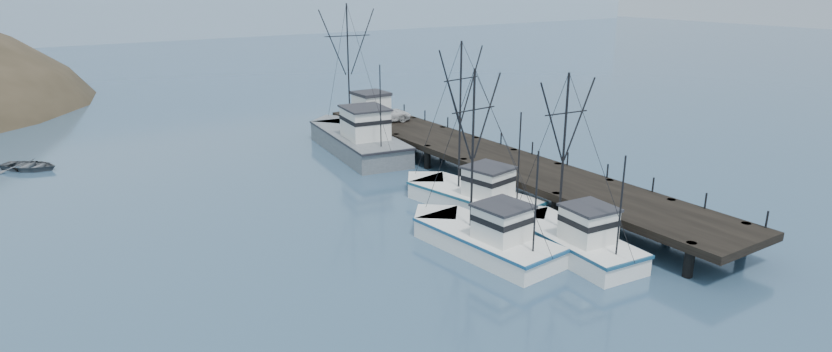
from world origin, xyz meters
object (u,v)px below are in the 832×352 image
(work_vessel, at_px, (357,139))
(motorboat, at_px, (30,170))
(trawler_near, at_px, (569,238))
(trawler_mid, at_px, (482,237))
(pier, at_px, (489,158))
(pickup_truck, at_px, (385,114))
(pier_shed, at_px, (371,106))
(trawler_far, at_px, (470,195))

(work_vessel, height_order, motorboat, work_vessel)
(trawler_near, bearing_deg, work_vessel, 88.90)
(trawler_mid, distance_m, work_vessel, 24.63)
(pier, distance_m, trawler_near, 15.04)
(pier, height_order, pickup_truck, pickup_truck)
(work_vessel, bearing_deg, pickup_truck, 24.76)
(trawler_mid, distance_m, pickup_truck, 27.69)
(pier_shed, distance_m, pickup_truck, 1.68)
(trawler_near, distance_m, work_vessel, 27.17)
(pier, distance_m, pickup_truck, 15.20)
(pickup_truck, bearing_deg, pier, -164.28)
(pickup_truck, bearing_deg, trawler_far, 179.36)
(trawler_far, bearing_deg, pickup_truck, 76.27)
(pier, bearing_deg, pickup_truck, 92.62)
(pier, xyz_separation_m, pier_shed, (-1.45, 16.48, 1.73))
(pier, xyz_separation_m, trawler_mid, (-9.63, -10.99, -0.87))
(pier, height_order, pier_shed, pier_shed)
(trawler_near, distance_m, trawler_mid, 5.12)
(trawler_near, height_order, trawler_mid, trawler_mid)
(trawler_near, height_order, trawler_far, trawler_far)
(work_vessel, distance_m, pier_shed, 5.29)
(trawler_far, height_order, motorboat, trawler_far)
(motorboat, bearing_deg, trawler_near, -102.88)
(trawler_near, bearing_deg, motorboat, 124.27)
(trawler_mid, distance_m, motorboat, 40.34)
(trawler_near, xyz_separation_m, pier_shed, (4.03, 30.46, 2.60))
(pier_shed, bearing_deg, trawler_far, -100.93)
(pier, height_order, trawler_mid, trawler_mid)
(pier_shed, bearing_deg, trawler_near, -97.53)
(pier, bearing_deg, motorboat, 142.96)
(trawler_mid, xyz_separation_m, pier_shed, (8.19, 27.47, 2.60))
(work_vessel, xyz_separation_m, pier_shed, (3.51, 3.30, 2.19))
(pier, distance_m, work_vessel, 14.09)
(trawler_mid, distance_m, trawler_far, 7.64)
(pickup_truck, bearing_deg, trawler_mid, 174.22)
(motorboat, bearing_deg, trawler_mid, -105.37)
(work_vessel, height_order, pickup_truck, work_vessel)
(trawler_mid, height_order, trawler_far, trawler_far)
(pier_shed, height_order, pickup_truck, pier_shed)
(pier_shed, bearing_deg, pier, -84.99)
(pier, bearing_deg, trawler_mid, -131.24)
(trawler_far, distance_m, work_vessel, 17.75)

